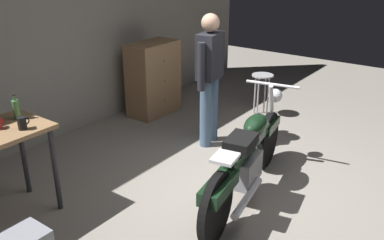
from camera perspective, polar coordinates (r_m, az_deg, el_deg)
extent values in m
plane|color=gray|center=(4.54, 7.44, -9.52)|extent=(12.00, 12.00, 0.00)
cube|color=gray|center=(5.80, -17.24, 13.10)|extent=(8.00, 0.12, 3.10)
cylinder|color=#2D2D33|center=(4.22, -18.01, -6.42)|extent=(0.05, 0.05, 0.86)
cylinder|color=#2D2D33|center=(4.62, -21.86, -4.41)|extent=(0.05, 0.05, 0.86)
cylinder|color=black|center=(4.97, 10.26, -2.58)|extent=(0.64, 0.19, 0.64)
cylinder|color=black|center=(3.68, 3.27, -11.81)|extent=(0.64, 0.19, 0.64)
cube|color=black|center=(4.90, 10.39, -0.71)|extent=(0.46, 0.22, 0.10)
cube|color=black|center=(3.62, 3.65, -9.10)|extent=(0.54, 0.27, 0.12)
cube|color=gray|center=(4.25, 7.11, -6.58)|extent=(0.48, 0.32, 0.28)
cube|color=black|center=(4.24, 7.69, -3.49)|extent=(1.10, 0.30, 0.10)
ellipsoid|color=black|center=(4.35, 8.64, -0.67)|extent=(0.47, 0.30, 0.20)
cube|color=black|center=(3.96, 6.64, -2.96)|extent=(0.40, 0.30, 0.10)
cube|color=silver|center=(3.61, 4.49, -5.12)|extent=(0.27, 0.24, 0.03)
cylinder|color=silver|center=(4.89, 10.71, 1.19)|extent=(0.27, 0.10, 0.68)
cylinder|color=silver|center=(4.75, 10.86, 4.75)|extent=(0.14, 0.60, 0.03)
sphere|color=silver|center=(4.95, 11.22, 3.26)|extent=(0.16, 0.16, 0.16)
cylinder|color=silver|center=(4.03, 7.50, -10.35)|extent=(0.70, 0.20, 0.07)
cylinder|color=slate|center=(5.48, 2.75, 1.54)|extent=(0.15, 0.15, 0.88)
cylinder|color=slate|center=(5.31, 1.86, 0.86)|extent=(0.15, 0.15, 0.88)
cube|color=#26262D|center=(5.18, 2.44, 8.66)|extent=(0.41, 0.28, 0.56)
cylinder|color=#26262D|center=(5.41, 3.50, 8.36)|extent=(0.09, 0.09, 0.58)
cylinder|color=#26262D|center=(4.99, 1.26, 7.19)|extent=(0.09, 0.09, 0.58)
sphere|color=tan|center=(5.10, 2.51, 13.03)|extent=(0.22, 0.22, 0.22)
cylinder|color=#B2B2B7|center=(6.35, 9.55, 5.99)|extent=(0.32, 0.32, 0.02)
cylinder|color=#B2B2B7|center=(6.54, 9.82, 3.51)|extent=(0.02, 0.02, 0.62)
cylinder|color=#B2B2B7|center=(6.49, 8.51, 3.46)|extent=(0.02, 0.02, 0.62)
cylinder|color=#B2B2B7|center=(6.35, 8.91, 3.01)|extent=(0.02, 0.02, 0.62)
cylinder|color=#B2B2B7|center=(6.40, 10.24, 3.06)|extent=(0.02, 0.02, 0.62)
cube|color=#99724C|center=(6.42, -5.24, 5.63)|extent=(0.80, 0.44, 1.10)
sphere|color=tan|center=(6.19, -3.72, 7.94)|extent=(0.04, 0.04, 0.04)
sphere|color=tan|center=(6.27, -3.66, 5.28)|extent=(0.04, 0.04, 0.04)
sphere|color=tan|center=(6.36, -3.59, 2.70)|extent=(0.04, 0.04, 0.04)
torus|color=red|center=(4.10, -24.47, -0.21)|extent=(0.05, 0.01, 0.05)
cylinder|color=black|center=(3.97, -22.03, -0.41)|extent=(0.08, 0.08, 0.11)
torus|color=black|center=(3.99, -21.51, -0.14)|extent=(0.06, 0.01, 0.06)
cylinder|color=#4C8C4C|center=(4.23, -22.69, 1.31)|extent=(0.06, 0.06, 0.18)
cylinder|color=#4C8C4C|center=(4.19, -22.92, 2.77)|extent=(0.03, 0.03, 0.05)
cylinder|color=black|center=(4.18, -22.98, 3.16)|extent=(0.03, 0.03, 0.01)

